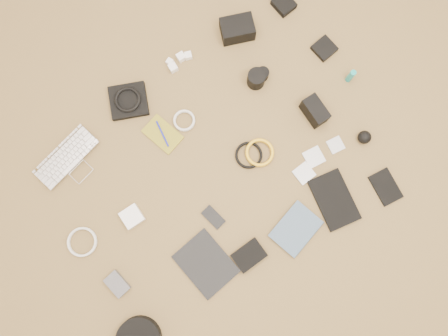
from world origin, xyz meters
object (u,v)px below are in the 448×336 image
dslr_camera (237,29)px  phone (213,217)px  laptop (73,164)px  paperback (309,241)px  tablet (206,264)px

dslr_camera → phone: size_ratio=1.45×
phone → laptop: bearing=114.3°
laptop → phone: size_ratio=2.92×
dslr_camera → paperback: 0.96m
tablet → phone: 0.19m
phone → paperback: bearing=-58.6°
tablet → paperback: bearing=-28.6°
laptop → tablet: bearing=-83.2°
dslr_camera → tablet: size_ratio=0.61×
tablet → paperback: (0.41, -0.15, 0.00)m
tablet → dslr_camera: bearing=41.5°
paperback → dslr_camera: bearing=-31.4°
paperback → tablet: bearing=53.2°
phone → paperback: 0.41m
dslr_camera → phone: bearing=-109.7°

